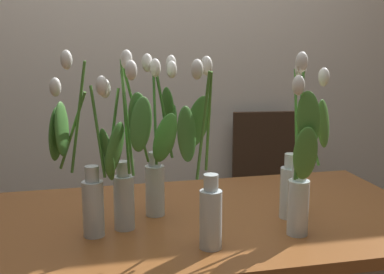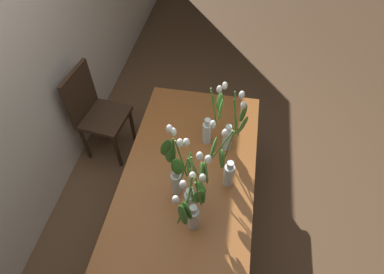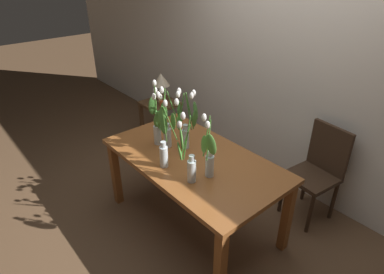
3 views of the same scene
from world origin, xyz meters
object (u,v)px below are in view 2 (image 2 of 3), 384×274
(tulip_vase_5, at_px, (176,170))
(dining_chair, at_px, (95,110))
(dining_table, at_px, (189,177))
(tulip_vase_0, at_px, (225,167))
(tulip_vase_3, at_px, (192,212))
(tulip_vase_1, at_px, (211,123))
(tulip_vase_2, at_px, (232,132))
(tulip_vase_4, at_px, (192,188))

(tulip_vase_5, height_order, dining_chair, tulip_vase_5)
(dining_table, relative_size, tulip_vase_0, 2.81)
(dining_table, relative_size, tulip_vase_3, 2.72)
(tulip_vase_0, relative_size, tulip_vase_5, 1.01)
(tulip_vase_1, height_order, tulip_vase_5, tulip_vase_5)
(dining_table, bearing_deg, tulip_vase_2, -47.26)
(tulip_vase_0, relative_size, tulip_vase_2, 0.97)
(tulip_vase_3, bearing_deg, tulip_vase_4, 8.63)
(tulip_vase_0, bearing_deg, tulip_vase_2, -2.59)
(tulip_vase_1, height_order, tulip_vase_3, tulip_vase_3)
(tulip_vase_4, bearing_deg, tulip_vase_2, -19.88)
(dining_table, xyz_separation_m, tulip_vase_3, (-0.41, -0.09, 0.30))
(dining_table, bearing_deg, dining_chair, 57.06)
(tulip_vase_2, bearing_deg, tulip_vase_0, 177.41)
(tulip_vase_0, distance_m, tulip_vase_3, 0.38)
(tulip_vase_5, xyz_separation_m, dining_chair, (0.79, 0.93, -0.43))
(tulip_vase_4, xyz_separation_m, dining_chair, (0.92, 1.06, -0.46))
(dining_table, bearing_deg, tulip_vase_3, -167.72)
(dining_table, distance_m, tulip_vase_3, 0.52)
(tulip_vase_0, bearing_deg, tulip_vase_1, 20.96)
(tulip_vase_5, bearing_deg, tulip_vase_0, -73.64)
(tulip_vase_1, relative_size, tulip_vase_4, 0.94)
(tulip_vase_4, bearing_deg, tulip_vase_3, -171.37)
(tulip_vase_3, distance_m, tulip_vase_4, 0.14)
(dining_table, height_order, tulip_vase_3, tulip_vase_3)
(dining_table, distance_m, tulip_vase_5, 0.34)
(tulip_vase_4, relative_size, tulip_vase_5, 1.04)
(tulip_vase_4, bearing_deg, tulip_vase_0, -38.78)
(dining_table, relative_size, tulip_vase_2, 2.74)
(tulip_vase_1, xyz_separation_m, tulip_vase_4, (-0.58, 0.03, 0.05))
(tulip_vase_1, relative_size, tulip_vase_2, 0.95)
(tulip_vase_2, distance_m, tulip_vase_4, 0.55)
(dining_table, relative_size, dining_chair, 1.72)
(tulip_vase_2, xyz_separation_m, tulip_vase_3, (-0.65, 0.17, 0.02))
(tulip_vase_5, bearing_deg, tulip_vase_3, -150.94)
(tulip_vase_1, bearing_deg, tulip_vase_4, 176.54)
(tulip_vase_2, height_order, dining_chair, tulip_vase_2)
(tulip_vase_4, distance_m, dining_chair, 1.47)
(tulip_vase_0, distance_m, tulip_vase_2, 0.30)
(tulip_vase_5, bearing_deg, tulip_vase_4, -135.94)
(tulip_vase_2, relative_size, tulip_vase_5, 1.04)
(tulip_vase_3, bearing_deg, tulip_vase_1, -1.21)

